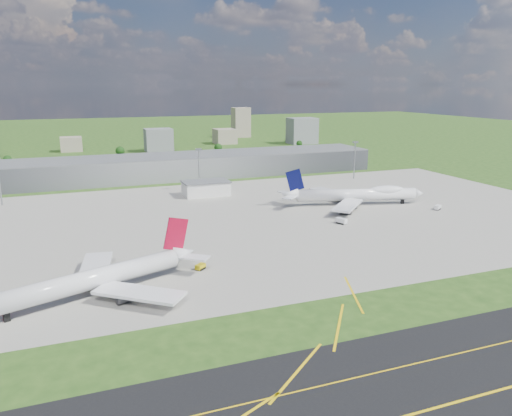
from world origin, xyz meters
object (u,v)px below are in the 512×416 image
object	(u,v)px
airliner_blue_quad	(356,195)
tug_yellow	(200,267)
airliner_red_twin	(98,279)
van_white_near	(341,221)
van_white_far	(438,208)

from	to	relation	value
airliner_blue_quad	tug_yellow	distance (m)	122.42
airliner_red_twin	van_white_near	xyz separation A→B (m)	(112.10, 44.41, -4.05)
tug_yellow	airliner_red_twin	bearing A→B (deg)	156.30
airliner_red_twin	airliner_blue_quad	xyz separation A→B (m)	(138.98, 74.82, 0.28)
airliner_blue_quad	van_white_near	world-z (taller)	airliner_blue_quad
van_white_near	van_white_far	bearing A→B (deg)	-108.28
airliner_red_twin	airliner_blue_quad	bearing A→B (deg)	-172.63
airliner_red_twin	airliner_blue_quad	size ratio (longest dim) A/B	0.92
van_white_near	van_white_far	distance (m)	61.09
van_white_far	tug_yellow	bearing A→B (deg)	165.61
van_white_far	van_white_near	bearing A→B (deg)	154.82
van_white_far	airliner_red_twin	bearing A→B (deg)	165.61
tug_yellow	van_white_far	world-z (taller)	van_white_far
airliner_red_twin	van_white_near	bearing A→B (deg)	-179.31
airliner_blue_quad	van_white_near	size ratio (longest dim) A/B	13.34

